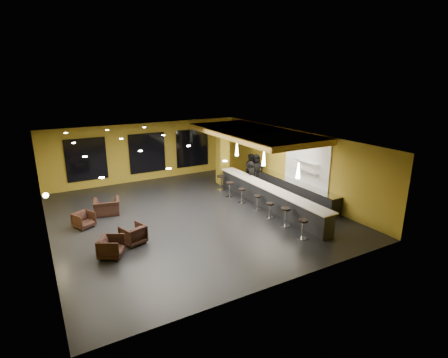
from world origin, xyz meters
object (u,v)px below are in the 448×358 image
column (223,155)px  bar_stool_0 (303,226)px  bar_counter (269,198)px  staff_b (251,169)px  bar_stool_3 (257,201)px  staff_a (252,177)px  bar_stool_2 (270,208)px  pendant_1 (264,159)px  bar_stool_5 (230,188)px  bar_stool_6 (221,181)px  pendant_0 (298,170)px  armchair_b (133,234)px  pendant_2 (237,149)px  bar_stool_4 (242,194)px  armchair_c (84,220)px  armchair_a (111,247)px  bar_stool_1 (286,215)px  armchair_d (107,207)px  staff_c (256,170)px  prep_counter (294,190)px

column → bar_stool_0: size_ratio=4.31×
bar_counter → staff_b: staff_b is taller
staff_b → bar_stool_3: staff_b is taller
staff_a → bar_stool_2: staff_a is taller
column → pendant_1: 4.14m
staff_b → bar_stool_5: bearing=-136.9°
bar_counter → bar_stool_6: bearing=101.9°
pendant_0 → armchair_b: (-6.82, 1.45, -1.97)m
pendant_2 → bar_stool_3: pendant_2 is taller
bar_stool_5 → bar_stool_4: bearing=-84.4°
armchair_c → bar_stool_3: bar_stool_3 is taller
column → staff_a: bearing=-78.1°
armchair_c → bar_stool_3: size_ratio=1.04×
armchair_a → bar_stool_1: bearing=-68.4°
pendant_1 → bar_stool_5: size_ratio=0.84×
staff_b → armchair_c: staff_b is taller
armchair_c → armchair_a: bearing=-109.3°
staff_a → pendant_1: bearing=-130.1°
pendant_2 → bar_stool_0: pendant_2 is taller
bar_stool_1 → staff_b: bearing=70.4°
bar_stool_4 → pendant_0: bearing=-75.8°
pendant_0 → bar_stool_0: bearing=-121.4°
bar_stool_4 → bar_stool_6: (0.06, 2.33, 0.06)m
pendant_1 → armchair_a: 8.20m
pendant_1 → staff_b: size_ratio=0.37×
pendant_2 → bar_stool_1: size_ratio=0.84×
staff_b → armchair_d: bearing=-163.2°
staff_c → bar_stool_1: staff_c is taller
bar_counter → armchair_c: bar_counter is taller
bar_stool_6 → bar_stool_2: bearing=-89.8°
pendant_2 → armchair_c: size_ratio=0.93×
pendant_1 → bar_stool_0: size_ratio=0.86×
column → bar_stool_0: column is taller
pendant_2 → armchair_d: size_ratio=0.61×
pendant_1 → bar_stool_4: pendant_1 is taller
bar_counter → column: 4.77m
bar_stool_6 → staff_c: bearing=-2.1°
prep_counter → pendant_1: 2.77m
pendant_2 → bar_stool_5: (-0.90, -0.80, -1.82)m
pendant_1 → pendant_2: (0.00, 2.50, 0.00)m
bar_stool_1 → bar_stool_4: (-0.10, 3.33, -0.05)m
prep_counter → armchair_c: size_ratio=8.01×
column → bar_stool_1: size_ratio=4.19×
armchair_a → bar_stool_1: bar_stool_1 is taller
bar_stool_2 → pendant_2: bearing=79.9°
prep_counter → armchair_b: (-8.82, -1.05, -0.05)m
pendant_2 → bar_stool_2: bearing=-100.1°
bar_stool_2 → bar_stool_5: bar_stool_5 is taller
staff_a → bar_stool_0: 5.84m
bar_stool_0 → bar_stool_2: size_ratio=1.13×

